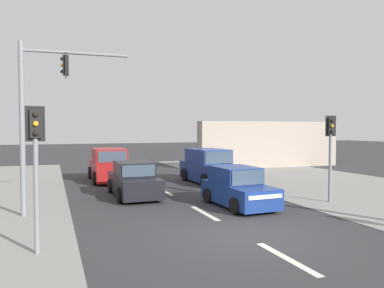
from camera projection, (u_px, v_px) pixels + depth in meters
ground_plane at (245, 235)px, 10.59m from camera, size 140.00×140.00×0.00m
lane_dash_near at (287, 258)px, 8.72m from camera, size 0.20×2.40×0.01m
lane_dash_mid at (204, 213)px, 13.39m from camera, size 0.20×2.40×0.01m
lane_dash_far at (165, 191)px, 18.07m from camera, size 0.20×2.40×0.01m
traffic_signal_mast at (39, 105)px, 12.90m from camera, size 3.69×0.44×6.00m
pedestal_signal_right_kerb at (330, 144)px, 15.24m from camera, size 0.44×0.31×3.56m
pedestal_signal_left_kerb at (36, 154)px, 8.89m from camera, size 0.44×0.30×3.56m
shopfront_wall_far at (270, 145)px, 29.35m from camera, size 12.00×1.00×3.60m
hatchback_oncoming_mid at (238, 188)px, 14.60m from camera, size 1.89×3.70×1.53m
suv_receding_far at (109, 166)px, 21.73m from camera, size 2.08×4.55×1.90m
sedan_crossing_left at (134, 181)px, 16.75m from camera, size 1.89×4.24×1.56m
suv_kerbside_parked at (209, 167)px, 20.90m from camera, size 2.19×4.60×1.90m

